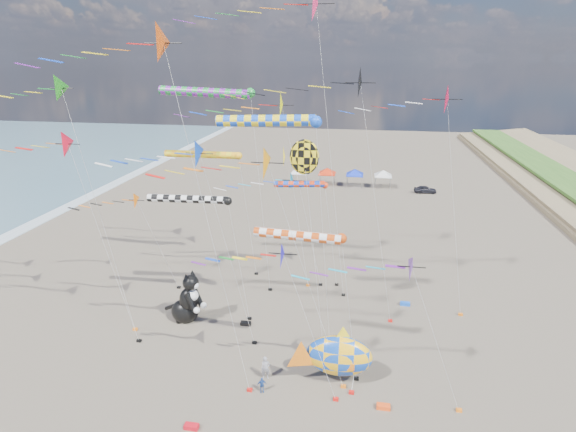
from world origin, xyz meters
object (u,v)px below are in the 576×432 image
Objects in this scene: person_adult at (266,368)px; child_blue at (262,385)px; cat_inflatable at (187,296)px; child_green at (355,351)px; parked_car at (425,189)px; fish_inflatable at (338,355)px.

person_adult is 1.53× the size of child_blue.
cat_inflatable is 4.24× the size of child_green.
parked_car is (17.04, 51.34, -0.25)m from person_adult.
parked_car is (25.45, 45.01, -1.85)m from cat_inflatable.
fish_inflatable is 3.73m from child_green.
child_blue is (0.04, -1.43, -0.31)m from person_adult.
fish_inflatable is 52.31m from parked_car.
child_green is at bearing 7.70° from cat_inflatable.
fish_inflatable is 3.53× the size of person_adult.
fish_inflatable is 1.68× the size of parked_car.
person_adult is at bearing 157.57° from parked_car.
child_green is 8.02m from child_blue.
person_adult is at bearing -175.25° from fish_inflatable.
fish_inflatable is at bearing 162.80° from parked_car.
fish_inflatable reaches higher than child_green.
fish_inflatable reaches higher than person_adult.
child_blue is at bearing -160.06° from fish_inflatable.
child_blue is (-6.31, -4.95, -0.00)m from child_green.
cat_inflatable reaches higher than fish_inflatable.
cat_inflatable is at bearing 122.98° from person_adult.
cat_inflatable is 0.79× the size of fish_inflatable.
child_blue is at bearing -126.35° from child_green.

